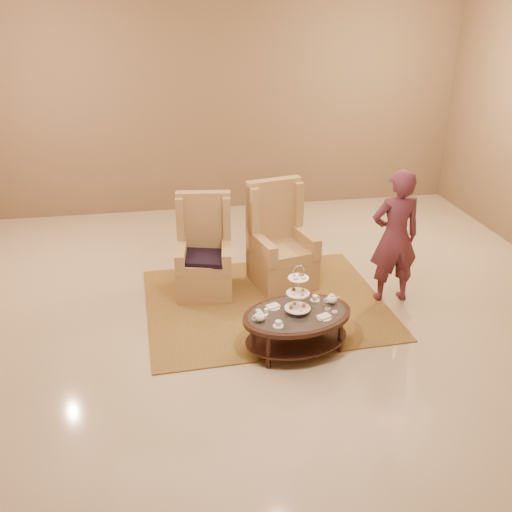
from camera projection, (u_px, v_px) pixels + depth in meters
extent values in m
plane|color=#C8B495|center=(262.00, 329.00, 6.15)|extent=(8.00, 8.00, 0.00)
cube|color=silver|center=(262.00, 329.00, 6.15)|extent=(8.00, 8.00, 0.02)
cube|color=#7E6245|center=(216.00, 102.00, 9.02)|extent=(8.00, 0.04, 3.50)
cube|color=olive|center=(265.00, 303.00, 6.66)|extent=(2.81, 2.38, 0.01)
cylinder|color=black|center=(269.00, 351.00, 5.44)|extent=(0.05, 0.05, 0.37)
cylinder|color=black|center=(340.00, 336.00, 5.69)|extent=(0.05, 0.05, 0.37)
cylinder|color=black|center=(254.00, 330.00, 5.78)|extent=(0.05, 0.05, 0.37)
cylinder|color=black|center=(322.00, 317.00, 6.03)|extent=(0.05, 0.05, 0.37)
cylinder|color=silver|center=(298.00, 292.00, 5.54)|extent=(0.01, 0.01, 0.46)
torus|color=silver|center=(299.00, 271.00, 5.45)|extent=(0.12, 0.03, 0.12)
cylinder|color=white|center=(297.00, 308.00, 5.62)|extent=(0.30, 0.30, 0.01)
cylinder|color=white|center=(298.00, 293.00, 5.55)|extent=(0.27, 0.27, 0.01)
cylinder|color=white|center=(298.00, 278.00, 5.48)|extent=(0.24, 0.24, 0.01)
cylinder|color=#DA746F|center=(304.00, 305.00, 5.63)|extent=(0.04, 0.04, 0.03)
cylinder|color=tan|center=(294.00, 303.00, 5.67)|extent=(0.04, 0.04, 0.03)
cylinder|color=brown|center=(291.00, 308.00, 5.58)|extent=(0.04, 0.04, 0.03)
cylinder|color=white|center=(301.00, 310.00, 5.55)|extent=(0.04, 0.04, 0.03)
ellipsoid|color=tan|center=(303.00, 290.00, 5.58)|extent=(0.05, 0.05, 0.03)
ellipsoid|color=brown|center=(294.00, 289.00, 5.58)|extent=(0.05, 0.05, 0.03)
ellipsoid|color=white|center=(293.00, 293.00, 5.50)|extent=(0.05, 0.05, 0.03)
ellipsoid|color=#DA746F|center=(302.00, 294.00, 5.49)|extent=(0.05, 0.05, 0.03)
cube|color=brown|center=(301.00, 275.00, 5.52)|extent=(0.05, 0.03, 0.02)
cube|color=white|center=(294.00, 275.00, 5.50)|extent=(0.05, 0.03, 0.02)
cube|color=#DA746F|center=(295.00, 279.00, 5.43)|extent=(0.05, 0.03, 0.02)
cube|color=tan|center=(303.00, 278.00, 5.44)|extent=(0.05, 0.03, 0.02)
ellipsoid|color=white|center=(260.00, 317.00, 5.47)|extent=(0.13, 0.13, 0.09)
cylinder|color=white|center=(260.00, 313.00, 5.45)|extent=(0.06, 0.06, 0.01)
sphere|color=white|center=(260.00, 311.00, 5.45)|extent=(0.02, 0.02, 0.02)
cone|color=white|center=(267.00, 315.00, 5.49)|extent=(0.07, 0.03, 0.05)
torus|color=white|center=(255.00, 318.00, 5.45)|extent=(0.06, 0.02, 0.06)
ellipsoid|color=white|center=(332.00, 299.00, 5.79)|extent=(0.13, 0.13, 0.09)
cylinder|color=white|center=(332.00, 295.00, 5.77)|extent=(0.06, 0.06, 0.01)
sphere|color=white|center=(332.00, 294.00, 5.76)|extent=(0.02, 0.02, 0.02)
cone|color=white|center=(338.00, 298.00, 5.81)|extent=(0.07, 0.03, 0.05)
torus|color=white|center=(327.00, 300.00, 5.77)|extent=(0.06, 0.02, 0.06)
cylinder|color=white|center=(278.00, 326.00, 5.41)|extent=(0.12, 0.12, 0.01)
cylinder|color=white|center=(278.00, 323.00, 5.39)|extent=(0.07, 0.07, 0.05)
torus|color=white|center=(282.00, 323.00, 5.41)|extent=(0.03, 0.01, 0.03)
cylinder|color=white|center=(315.00, 300.00, 5.87)|extent=(0.12, 0.12, 0.01)
cylinder|color=white|center=(315.00, 298.00, 5.86)|extent=(0.07, 0.07, 0.05)
torus|color=white|center=(318.00, 297.00, 5.87)|extent=(0.03, 0.01, 0.03)
cylinder|color=white|center=(273.00, 307.00, 5.73)|extent=(0.17, 0.17, 0.01)
cube|color=#EEDFC9|center=(273.00, 306.00, 5.73)|extent=(0.15, 0.13, 0.02)
cylinder|color=white|center=(324.00, 318.00, 5.55)|extent=(0.17, 0.17, 0.01)
cube|color=#EEDFC9|center=(324.00, 316.00, 5.54)|extent=(0.15, 0.13, 0.02)
cylinder|color=white|center=(266.00, 311.00, 5.61)|extent=(0.05, 0.05, 0.06)
cylinder|color=white|center=(335.00, 312.00, 5.64)|extent=(0.06, 0.06, 0.01)
cylinder|color=#DA746F|center=(335.00, 311.00, 5.64)|extent=(0.04, 0.04, 0.01)
cylinder|color=white|center=(328.00, 309.00, 5.70)|extent=(0.06, 0.06, 0.01)
cylinder|color=brown|center=(328.00, 308.00, 5.69)|extent=(0.04, 0.04, 0.01)
cylinder|color=white|center=(258.00, 311.00, 5.66)|extent=(0.06, 0.06, 0.01)
cylinder|color=white|center=(258.00, 310.00, 5.66)|extent=(0.04, 0.04, 0.01)
cube|color=tan|center=(205.00, 278.00, 6.84)|extent=(0.72, 0.72, 0.38)
cube|color=tan|center=(204.00, 262.00, 6.70)|extent=(0.61, 0.61, 0.09)
cube|color=tan|center=(205.00, 239.00, 6.91)|extent=(0.65, 0.21, 1.19)
cube|color=tan|center=(181.00, 219.00, 6.75)|extent=(0.12, 0.21, 0.55)
cube|color=tan|center=(227.00, 218.00, 6.78)|extent=(0.12, 0.21, 0.55)
cube|color=tan|center=(181.00, 257.00, 6.66)|extent=(0.18, 0.59, 0.24)
cube|color=tan|center=(227.00, 256.00, 6.68)|extent=(0.18, 0.59, 0.24)
cube|color=black|center=(204.00, 258.00, 6.65)|extent=(0.61, 0.57, 0.05)
cube|color=tan|center=(282.00, 269.00, 7.05)|extent=(0.82, 0.82, 0.41)
cube|color=tan|center=(284.00, 251.00, 6.90)|extent=(0.70, 0.70, 0.10)
cube|color=tan|center=(273.00, 229.00, 7.11)|extent=(0.70, 0.29, 1.27)
cube|color=tan|center=(253.00, 210.00, 6.85)|extent=(0.14, 0.23, 0.59)
cube|color=tan|center=(296.00, 204.00, 7.06)|extent=(0.14, 0.23, 0.59)
cube|color=tan|center=(263.00, 249.00, 6.77)|extent=(0.25, 0.63, 0.25)
cube|color=tan|center=(305.00, 242.00, 6.97)|extent=(0.25, 0.63, 0.25)
imported|color=#582633|center=(395.00, 237.00, 6.45)|extent=(0.58, 0.39, 1.58)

